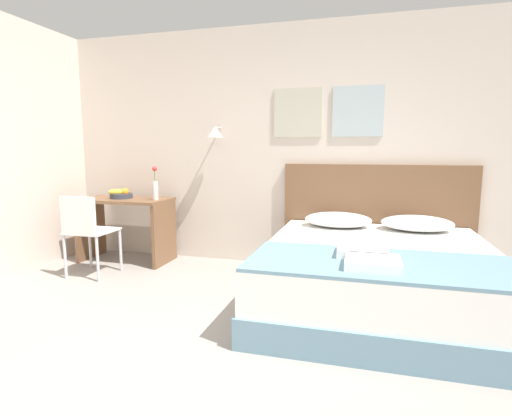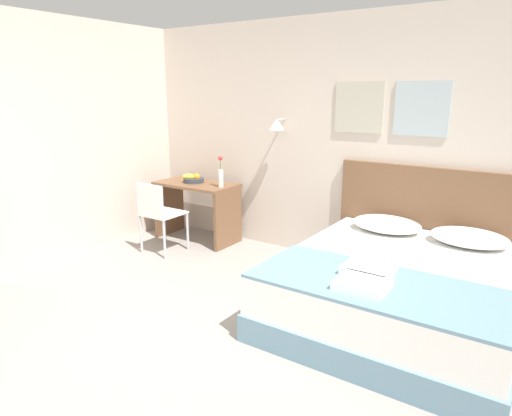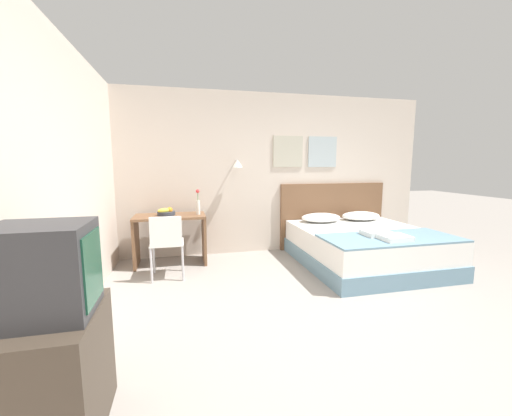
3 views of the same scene
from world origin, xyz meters
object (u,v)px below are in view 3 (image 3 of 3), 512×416
object	(u,v)px
bed	(364,247)
desk	(170,231)
throw_blanket	(391,238)
tv_stand	(52,377)
folded_towel_mid_bed	(395,238)
desk_chair	(167,241)
flower_vase	(198,205)
fruit_bowl	(166,212)
pillow_left	(321,218)
pillow_right	(361,216)
folded_towel_near_foot	(377,233)
headboard	(332,215)
television	(42,271)

from	to	relation	value
bed	desk	distance (m)	2.91
throw_blanket	tv_stand	xyz separation A→B (m)	(-3.35, -1.68, -0.19)
folded_towel_mid_bed	desk_chair	size ratio (longest dim) A/B	0.41
folded_towel_mid_bed	flower_vase	bearing A→B (deg)	149.00
fruit_bowl	flower_vase	world-z (taller)	flower_vase
pillow_left	desk_chair	bearing A→B (deg)	-164.76
bed	pillow_left	distance (m)	0.89
pillow_right	folded_towel_near_foot	world-z (taller)	pillow_right
throw_blanket	folded_towel_near_foot	bearing A→B (deg)	129.60
desk	tv_stand	xyz separation A→B (m)	(-0.54, -2.98, -0.15)
pillow_right	desk_chair	world-z (taller)	desk_chair
pillow_left	folded_towel_mid_bed	bearing A→B (deg)	-77.55
headboard	fruit_bowl	xyz separation A→B (m)	(-2.86, -0.33, 0.21)
folded_towel_near_foot	fruit_bowl	distance (m)	2.99
desk_chair	headboard	bearing A→B (deg)	19.12
fruit_bowl	television	xyz separation A→B (m)	(-0.49, -2.98, 0.17)
headboard	throw_blanket	world-z (taller)	headboard
throw_blanket	fruit_bowl	bearing A→B (deg)	155.62
flower_vase	television	bearing A→B (deg)	-107.90
headboard	folded_towel_mid_bed	size ratio (longest dim) A/B	5.65
television	throw_blanket	bearing A→B (deg)	26.68
folded_towel_near_foot	bed	bearing A→B (deg)	75.26
tv_stand	folded_towel_mid_bed	bearing A→B (deg)	25.04
desk_chair	flower_vase	xyz separation A→B (m)	(0.44, 0.63, 0.38)
flower_vase	desk_chair	bearing A→B (deg)	-125.27
pillow_left	tv_stand	distance (m)	4.23
bed	pillow_left	world-z (taller)	pillow_left
throw_blanket	fruit_bowl	size ratio (longest dim) A/B	6.88
folded_towel_mid_bed	television	xyz separation A→B (m)	(-3.30, -1.54, 0.37)
folded_towel_near_foot	throw_blanket	bearing A→B (deg)	-50.40
pillow_right	fruit_bowl	world-z (taller)	fruit_bowl
desk_chair	tv_stand	world-z (taller)	desk_chair
bed	television	distance (m)	4.11
fruit_bowl	television	distance (m)	3.02
folded_towel_near_foot	fruit_bowl	world-z (taller)	fruit_bowl
pillow_right	desk	world-z (taller)	desk
folded_towel_mid_bed	fruit_bowl	world-z (taller)	fruit_bowl
desk_chair	flower_vase	size ratio (longest dim) A/B	2.24
pillow_right	folded_towel_near_foot	size ratio (longest dim) A/B	1.92
pillow_left	desk_chair	size ratio (longest dim) A/B	0.79
desk	headboard	bearing A→B (deg)	6.72
tv_stand	pillow_right	bearing A→B (deg)	38.80
headboard	folded_towel_mid_bed	world-z (taller)	headboard
fruit_bowl	flower_vase	size ratio (longest dim) A/B	0.68
bed	throw_blanket	world-z (taller)	throw_blanket
headboard	desk_chair	world-z (taller)	headboard
desk_chair	tv_stand	distance (m)	2.39
pillow_right	television	distance (m)	4.79
pillow_left	throw_blanket	bearing A→B (deg)	-74.12
pillow_right	folded_towel_near_foot	distance (m)	1.27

